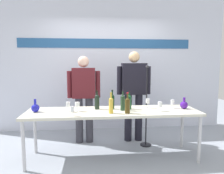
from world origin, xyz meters
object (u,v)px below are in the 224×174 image
object	(u,v)px
presenter_right	(134,90)
presenter_left	(84,94)
wine_glass_right_0	(160,105)
wine_glass_left_2	(72,109)
wine_bottle_5	(129,101)
wine_bottle_0	(97,101)
wine_glass_right_2	(148,101)
wine_bottle_1	(112,101)
wine_glass_right_1	(173,102)
wine_bottle_4	(123,102)
display_table	(113,114)
wine_glass_left_1	(68,104)
microphone_stand	(146,120)
decanter_blue_left	(35,108)
wine_glass_left_0	(77,104)
wine_bottle_3	(127,105)
decanter_blue_right	(184,105)
wine_bottle_2	(111,105)

from	to	relation	value
presenter_right	presenter_left	bearing A→B (deg)	-180.00
wine_glass_right_0	wine_glass_left_2	bearing A→B (deg)	-173.35
wine_bottle_5	wine_glass_right_0	size ratio (longest dim) A/B	1.97
presenter_right	wine_bottle_0	xyz separation A→B (m)	(-0.72, -0.58, -0.10)
wine_glass_right_2	wine_bottle_1	bearing A→B (deg)	-178.23
wine_bottle_5	wine_glass_left_2	bearing A→B (deg)	-158.51
wine_bottle_5	wine_glass_right_2	xyz separation A→B (m)	(0.32, 0.05, -0.01)
wine_glass_left_2	wine_glass_right_1	size ratio (longest dim) A/B	0.95
presenter_left	wine_glass_left_2	xyz separation A→B (m)	(-0.13, -0.97, -0.07)
wine_glass_right_2	wine_glass_right_1	bearing A→B (deg)	-10.22
presenter_right	wine_bottle_4	distance (m)	0.79
wine_bottle_0	wine_bottle_1	distance (m)	0.24
presenter_left	wine_bottle_0	world-z (taller)	presenter_left
display_table	wine_bottle_5	distance (m)	0.33
wine_glass_left_1	microphone_stand	distance (m)	1.46
wine_bottle_5	wine_glass_left_1	world-z (taller)	wine_bottle_5
decanter_blue_left	presenter_right	world-z (taller)	presenter_right
decanter_blue_left	wine_bottle_0	size ratio (longest dim) A/B	0.66
display_table	wine_bottle_0	size ratio (longest dim) A/B	8.88
display_table	wine_glass_right_2	size ratio (longest dim) A/B	16.91
wine_bottle_4	presenter_right	bearing A→B (deg)	65.97
decanter_blue_left	wine_glass_left_0	xyz separation A→B (m)	(0.63, -0.01, 0.04)
wine_bottle_3	wine_glass_left_2	distance (m)	0.80
decanter_blue_right	wine_bottle_3	bearing A→B (deg)	-167.63
decanter_blue_left	wine_bottle_4	xyz separation A→B (m)	(1.33, -0.02, 0.07)
presenter_right	display_table	bearing A→B (deg)	-123.63
display_table	wine_glass_left_1	distance (m)	0.71
wine_bottle_0	wine_bottle_4	world-z (taller)	wine_bottle_4
decanter_blue_right	wine_glass_right_2	size ratio (longest dim) A/B	1.19
wine_bottle_3	wine_bottle_0	bearing A→B (deg)	143.46
wine_bottle_5	wine_glass_left_0	world-z (taller)	wine_bottle_5
wine_glass_left_2	decanter_blue_right	bearing A→B (deg)	8.89
decanter_blue_right	wine_glass_left_0	bearing A→B (deg)	-179.55
decanter_blue_left	wine_bottle_1	bearing A→B (deg)	4.83
decanter_blue_right	wine_bottle_0	size ratio (longest dim) A/B	0.62
wine_bottle_3	wine_glass_left_1	bearing A→B (deg)	168.02
wine_bottle_2	wine_glass_left_2	world-z (taller)	wine_bottle_2
display_table	wine_bottle_3	distance (m)	0.33
display_table	decanter_blue_right	distance (m)	1.16
display_table	wine_bottle_0	world-z (taller)	wine_bottle_0
wine_bottle_0	wine_bottle_2	bearing A→B (deg)	-56.62
decanter_blue_left	wine_bottle_5	world-z (taller)	wine_bottle_5
presenter_left	wine_glass_left_0	distance (m)	0.72
wine_bottle_1	wine_glass_right_0	distance (m)	0.75
wine_glass_right_0	presenter_right	bearing A→B (deg)	106.65
wine_bottle_2	wine_bottle_4	distance (m)	0.26
wine_bottle_5	wine_glass_left_0	size ratio (longest dim) A/B	2.01
wine_glass_left_1	wine_glass_right_1	distance (m)	1.67
wine_bottle_2	microphone_stand	world-z (taller)	microphone_stand
display_table	wine_bottle_5	size ratio (longest dim) A/B	9.17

